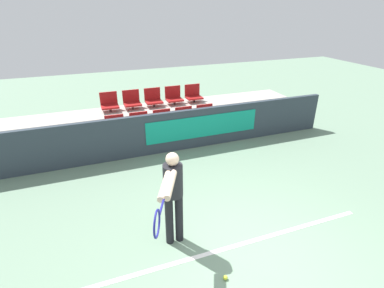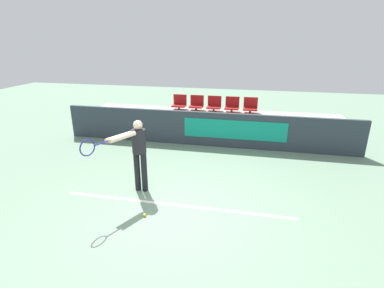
{
  "view_description": "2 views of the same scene",
  "coord_description": "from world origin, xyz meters",
  "px_view_note": "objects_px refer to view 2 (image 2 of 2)",
  "views": [
    {
      "loc": [
        -1.98,
        -2.82,
        3.58
      ],
      "look_at": [
        -0.18,
        2.0,
        1.14
      ],
      "focal_mm": 28.0,
      "sensor_mm": 36.0,
      "label": 1
    },
    {
      "loc": [
        1.47,
        -4.8,
        3.28
      ],
      "look_at": [
        0.02,
        1.92,
        0.8
      ],
      "focal_mm": 28.0,
      "sensor_mm": 36.0,
      "label": 2
    }
  ],
  "objects_px": {
    "stadium_chair_0": "(172,120)",
    "stadium_chair_7": "(214,105)",
    "stadium_chair_1": "(190,121)",
    "tennis_ball": "(145,215)",
    "stadium_chair_2": "(209,122)",
    "stadium_chair_3": "(229,123)",
    "stadium_chair_4": "(249,124)",
    "stadium_chair_6": "(197,104)",
    "stadium_chair_5": "(179,103)",
    "tennis_player": "(136,150)",
    "stadium_chair_8": "(232,106)",
    "stadium_chair_9": "(250,106)"
  },
  "relations": [
    {
      "from": "stadium_chair_0",
      "to": "stadium_chair_7",
      "type": "height_order",
      "value": "stadium_chair_7"
    },
    {
      "from": "stadium_chair_0",
      "to": "stadium_chair_1",
      "type": "distance_m",
      "value": 0.65
    },
    {
      "from": "tennis_ball",
      "to": "stadium_chair_0",
      "type": "bearing_deg",
      "value": 99.56
    },
    {
      "from": "stadium_chair_2",
      "to": "stadium_chair_3",
      "type": "distance_m",
      "value": 0.65
    },
    {
      "from": "stadium_chair_0",
      "to": "stadium_chair_1",
      "type": "height_order",
      "value": "same"
    },
    {
      "from": "stadium_chair_3",
      "to": "stadium_chair_4",
      "type": "xyz_separation_m",
      "value": [
        0.65,
        0.0,
        0.0
      ]
    },
    {
      "from": "stadium_chair_0",
      "to": "stadium_chair_1",
      "type": "bearing_deg",
      "value": 0.0
    },
    {
      "from": "stadium_chair_7",
      "to": "stadium_chair_6",
      "type": "bearing_deg",
      "value": 180.0
    },
    {
      "from": "stadium_chair_0",
      "to": "tennis_ball",
      "type": "bearing_deg",
      "value": -80.44
    },
    {
      "from": "stadium_chair_5",
      "to": "tennis_player",
      "type": "bearing_deg",
      "value": -85.97
    },
    {
      "from": "stadium_chair_2",
      "to": "stadium_chair_8",
      "type": "distance_m",
      "value": 1.28
    },
    {
      "from": "stadium_chair_1",
      "to": "stadium_chair_6",
      "type": "distance_m",
      "value": 1.1
    },
    {
      "from": "stadium_chair_2",
      "to": "tennis_player",
      "type": "relative_size",
      "value": 0.33
    },
    {
      "from": "stadium_chair_0",
      "to": "stadium_chair_7",
      "type": "bearing_deg",
      "value": 38.55
    },
    {
      "from": "stadium_chair_1",
      "to": "stadium_chair_9",
      "type": "bearing_deg",
      "value": 27.98
    },
    {
      "from": "stadium_chair_5",
      "to": "tennis_ball",
      "type": "bearing_deg",
      "value": -82.08
    },
    {
      "from": "stadium_chair_4",
      "to": "stadium_chair_0",
      "type": "bearing_deg",
      "value": 180.0
    },
    {
      "from": "stadium_chair_0",
      "to": "stadium_chair_8",
      "type": "bearing_deg",
      "value": 27.98
    },
    {
      "from": "stadium_chair_8",
      "to": "stadium_chair_7",
      "type": "bearing_deg",
      "value": 180.0
    },
    {
      "from": "stadium_chair_3",
      "to": "stadium_chair_9",
      "type": "xyz_separation_m",
      "value": [
        0.65,
        1.04,
        0.36
      ]
    },
    {
      "from": "stadium_chair_1",
      "to": "tennis_player",
      "type": "height_order",
      "value": "tennis_player"
    },
    {
      "from": "stadium_chair_3",
      "to": "stadium_chair_8",
      "type": "xyz_separation_m",
      "value": [
        0.0,
        1.04,
        0.36
      ]
    },
    {
      "from": "stadium_chair_4",
      "to": "stadium_chair_5",
      "type": "height_order",
      "value": "stadium_chair_5"
    },
    {
      "from": "stadium_chair_3",
      "to": "tennis_player",
      "type": "height_order",
      "value": "tennis_player"
    },
    {
      "from": "stadium_chair_3",
      "to": "stadium_chair_0",
      "type": "bearing_deg",
      "value": 180.0
    },
    {
      "from": "stadium_chair_3",
      "to": "stadium_chair_1",
      "type": "bearing_deg",
      "value": 180.0
    },
    {
      "from": "stadium_chair_7",
      "to": "tennis_player",
      "type": "xyz_separation_m",
      "value": [
        -0.95,
        -5.06,
        0.07
      ]
    },
    {
      "from": "stadium_chair_3",
      "to": "stadium_chair_6",
      "type": "distance_m",
      "value": 1.7
    },
    {
      "from": "stadium_chair_2",
      "to": "stadium_chair_4",
      "type": "distance_m",
      "value": 1.3
    },
    {
      "from": "stadium_chair_0",
      "to": "tennis_player",
      "type": "xyz_separation_m",
      "value": [
        0.36,
        -4.02,
        0.42
      ]
    },
    {
      "from": "stadium_chair_2",
      "to": "stadium_chair_8",
      "type": "bearing_deg",
      "value": 57.89
    },
    {
      "from": "stadium_chair_6",
      "to": "stadium_chair_8",
      "type": "bearing_deg",
      "value": 0.0
    },
    {
      "from": "stadium_chair_2",
      "to": "tennis_ball",
      "type": "xyz_separation_m",
      "value": [
        -0.47,
        -4.94,
        -0.55
      ]
    },
    {
      "from": "stadium_chair_2",
      "to": "stadium_chair_9",
      "type": "height_order",
      "value": "stadium_chair_9"
    },
    {
      "from": "stadium_chair_3",
      "to": "stadium_chair_9",
      "type": "relative_size",
      "value": 1.0
    },
    {
      "from": "stadium_chair_1",
      "to": "stadium_chair_2",
      "type": "relative_size",
      "value": 1.0
    },
    {
      "from": "tennis_ball",
      "to": "stadium_chair_3",
      "type": "bearing_deg",
      "value": 77.23
    },
    {
      "from": "stadium_chair_4",
      "to": "tennis_ball",
      "type": "distance_m",
      "value": 5.28
    },
    {
      "from": "stadium_chair_4",
      "to": "stadium_chair_8",
      "type": "relative_size",
      "value": 1.0
    },
    {
      "from": "stadium_chair_6",
      "to": "stadium_chair_7",
      "type": "bearing_deg",
      "value": 0.0
    },
    {
      "from": "stadium_chair_0",
      "to": "stadium_chair_9",
      "type": "height_order",
      "value": "stadium_chair_9"
    },
    {
      "from": "stadium_chair_5",
      "to": "stadium_chair_4",
      "type": "bearing_deg",
      "value": -21.72
    },
    {
      "from": "stadium_chair_3",
      "to": "stadium_chair_7",
      "type": "height_order",
      "value": "stadium_chair_7"
    },
    {
      "from": "stadium_chair_5",
      "to": "stadium_chair_8",
      "type": "xyz_separation_m",
      "value": [
        1.95,
        0.0,
        0.0
      ]
    },
    {
      "from": "stadium_chair_9",
      "to": "stadium_chair_2",
      "type": "bearing_deg",
      "value": -141.45
    },
    {
      "from": "stadium_chair_3",
      "to": "stadium_chair_9",
      "type": "distance_m",
      "value": 1.28
    },
    {
      "from": "stadium_chair_0",
      "to": "stadium_chair_2",
      "type": "xyz_separation_m",
      "value": [
        1.3,
        0.0,
        0.0
      ]
    },
    {
      "from": "stadium_chair_0",
      "to": "stadium_chair_1",
      "type": "relative_size",
      "value": 1.0
    },
    {
      "from": "stadium_chair_2",
      "to": "stadium_chair_5",
      "type": "height_order",
      "value": "stadium_chair_5"
    },
    {
      "from": "stadium_chair_1",
      "to": "stadium_chair_6",
      "type": "xyz_separation_m",
      "value": [
        0.0,
        1.04,
        0.36
      ]
    }
  ]
}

